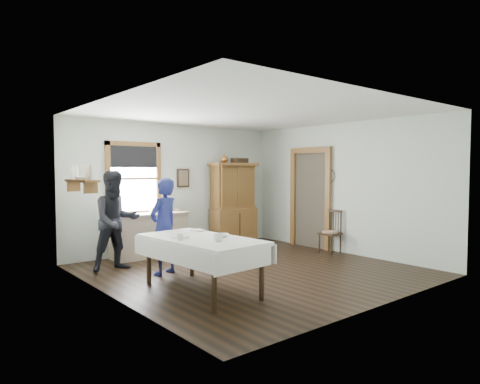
# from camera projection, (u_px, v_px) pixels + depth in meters

# --- Properties ---
(room) EXTENTS (5.01, 5.01, 2.70)m
(room) POSITION_uv_depth(u_px,v_px,m) (252.00, 192.00, 7.30)
(room) COLOR black
(room) RESTS_ON ground
(window) EXTENTS (1.18, 0.07, 1.48)m
(window) POSITION_uv_depth(u_px,v_px,m) (134.00, 175.00, 8.56)
(window) COLOR white
(window) RESTS_ON room
(doorway) EXTENTS (0.09, 1.14, 2.22)m
(doorway) POSITION_uv_depth(u_px,v_px,m) (310.00, 195.00, 9.51)
(doorway) COLOR #4A4235
(doorway) RESTS_ON room
(wall_shelf) EXTENTS (0.24, 1.00, 0.44)m
(wall_shelf) POSITION_uv_depth(u_px,v_px,m) (81.00, 179.00, 6.98)
(wall_shelf) COLOR brown
(wall_shelf) RESTS_ON room
(framed_picture) EXTENTS (0.30, 0.04, 0.40)m
(framed_picture) POSITION_uv_depth(u_px,v_px,m) (183.00, 178.00, 9.28)
(framed_picture) COLOR #352312
(framed_picture) RESTS_ON room
(rug_beater) EXTENTS (0.01, 0.27, 0.27)m
(rug_beater) POSITION_uv_depth(u_px,v_px,m) (330.00, 170.00, 9.06)
(rug_beater) COLOR black
(rug_beater) RESTS_ON room
(work_counter) EXTENTS (1.54, 0.61, 0.87)m
(work_counter) POSITION_uv_depth(u_px,v_px,m) (149.00, 235.00, 8.49)
(work_counter) COLOR tan
(work_counter) RESTS_ON room
(china_hutch) EXTENTS (1.14, 0.61, 1.88)m
(china_hutch) POSITION_uv_depth(u_px,v_px,m) (233.00, 204.00, 9.82)
(china_hutch) COLOR brown
(china_hutch) RESTS_ON room
(dining_table) EXTENTS (1.15, 2.00, 0.77)m
(dining_table) POSITION_uv_depth(u_px,v_px,m) (201.00, 265.00, 6.04)
(dining_table) COLOR white
(dining_table) RESTS_ON room
(spindle_chair) EXTENTS (0.43, 0.43, 0.89)m
(spindle_chair) POSITION_uv_depth(u_px,v_px,m) (330.00, 231.00, 8.87)
(spindle_chair) COLOR #352312
(spindle_chair) RESTS_ON room
(pail) EXTENTS (0.38, 0.38, 0.33)m
(pail) POSITION_uv_depth(u_px,v_px,m) (219.00, 244.00, 9.01)
(pail) COLOR gray
(pail) RESTS_ON room
(wicker_basket) EXTENTS (0.34, 0.27, 0.18)m
(wicker_basket) POSITION_uv_depth(u_px,v_px,m) (230.00, 245.00, 9.34)
(wicker_basket) COLOR #A37F4A
(wicker_basket) RESTS_ON room
(woman_blue) EXTENTS (0.63, 0.51, 1.47)m
(woman_blue) POSITION_uv_depth(u_px,v_px,m) (164.00, 230.00, 7.04)
(woman_blue) COLOR navy
(woman_blue) RESTS_ON room
(figure_dark) EXTENTS (0.80, 0.64, 1.59)m
(figure_dark) POSITION_uv_depth(u_px,v_px,m) (116.00, 224.00, 7.34)
(figure_dark) COLOR black
(figure_dark) RESTS_ON room
(table_cup_a) EXTENTS (0.16, 0.16, 0.10)m
(table_cup_a) POSITION_uv_depth(u_px,v_px,m) (218.00, 238.00, 5.70)
(table_cup_a) COLOR white
(table_cup_a) RESTS_ON dining_table
(table_cup_b) EXTENTS (0.10, 0.10, 0.08)m
(table_cup_b) POSITION_uv_depth(u_px,v_px,m) (180.00, 237.00, 5.80)
(table_cup_b) COLOR white
(table_cup_b) RESTS_ON dining_table
(table_bowl) EXTENTS (0.27, 0.27, 0.06)m
(table_bowl) POSITION_uv_depth(u_px,v_px,m) (222.00, 235.00, 6.07)
(table_bowl) COLOR white
(table_bowl) RESTS_ON dining_table
(counter_book) EXTENTS (0.22, 0.26, 0.02)m
(counter_book) POSITION_uv_depth(u_px,v_px,m) (174.00, 210.00, 8.90)
(counter_book) COLOR #6D5F49
(counter_book) RESTS_ON work_counter
(counter_bowl) EXTENTS (0.24, 0.24, 0.06)m
(counter_bowl) POSITION_uv_depth(u_px,v_px,m) (166.00, 210.00, 8.87)
(counter_bowl) COLOR white
(counter_bowl) RESTS_ON work_counter
(shelf_bowl) EXTENTS (0.22, 0.22, 0.05)m
(shelf_bowl) POSITION_uv_depth(u_px,v_px,m) (81.00, 178.00, 6.99)
(shelf_bowl) COLOR white
(shelf_bowl) RESTS_ON wall_shelf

